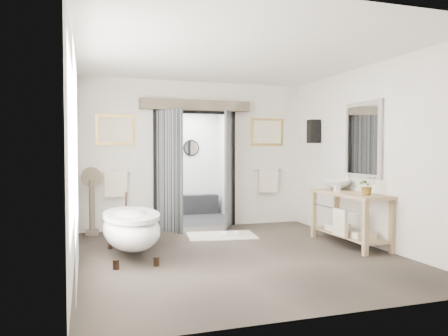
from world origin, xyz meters
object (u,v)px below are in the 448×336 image
at_px(vanity, 349,214).
at_px(basin, 337,185).
at_px(clawfoot_tub, 131,228).
at_px(rug, 221,235).

height_order(vanity, basin, basin).
bearing_deg(vanity, clawfoot_tub, 175.60).
relative_size(vanity, basin, 3.25).
bearing_deg(vanity, rug, 142.16).
height_order(clawfoot_tub, rug, clawfoot_tub).
relative_size(clawfoot_tub, basin, 3.58).
bearing_deg(clawfoot_tub, basin, 3.20).
xyz_separation_m(rug, basin, (1.79, -0.89, 0.93)).
bearing_deg(vanity, basin, 82.54).
height_order(vanity, rug, vanity).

